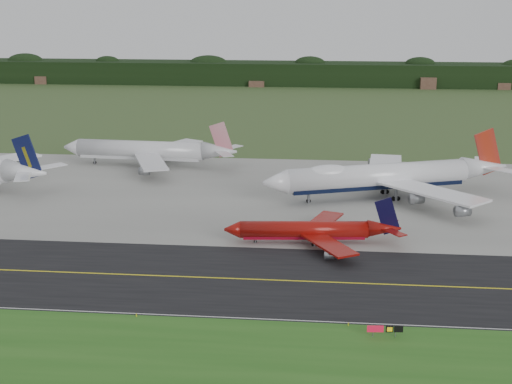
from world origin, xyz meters
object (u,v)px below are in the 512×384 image
(jet_red_737, at_px, (314,230))
(jet_star_tail, at_px, (150,151))
(jet_ba_747, at_px, (386,176))
(taxiway_sign, at_px, (385,329))

(jet_red_737, relative_size, jet_star_tail, 0.68)
(jet_ba_747, relative_size, jet_red_737, 1.75)
(jet_red_737, distance_m, taxiway_sign, 41.08)
(jet_ba_747, height_order, jet_star_tail, jet_ba_747)
(jet_ba_747, xyz_separation_m, taxiway_sign, (-5.69, -74.23, -4.22))
(jet_ba_747, distance_m, jet_star_tail, 70.21)
(jet_ba_747, relative_size, jet_star_tail, 1.19)
(jet_star_tail, xyz_separation_m, taxiway_sign, (59.22, -100.97, -3.31))
(taxiway_sign, bearing_deg, jet_red_737, 105.61)
(taxiway_sign, bearing_deg, jet_star_tail, 120.39)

